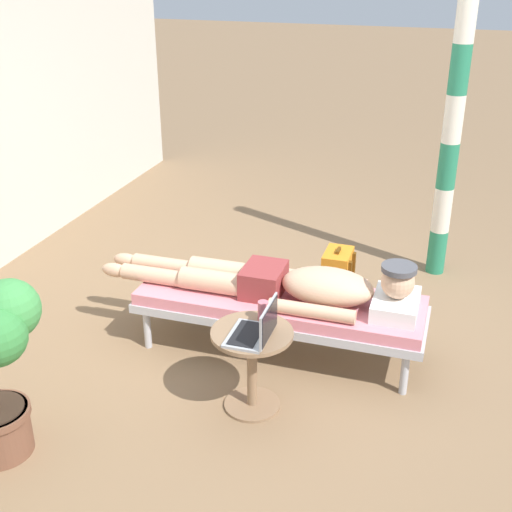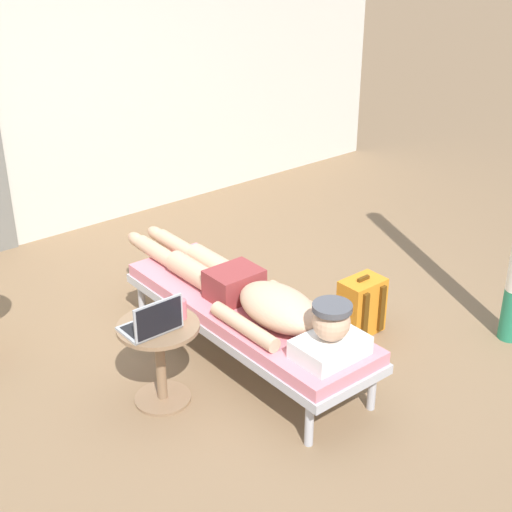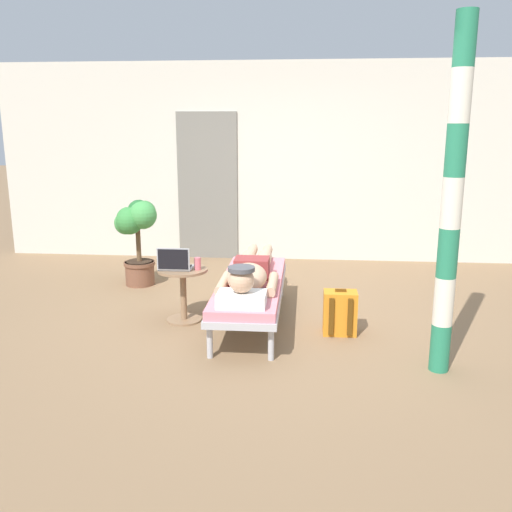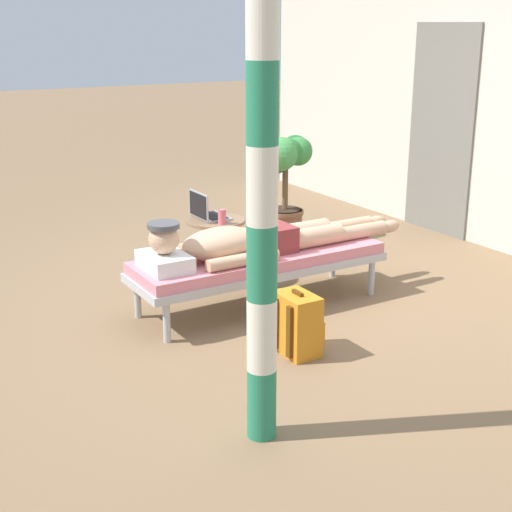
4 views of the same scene
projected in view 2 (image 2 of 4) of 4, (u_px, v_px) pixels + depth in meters
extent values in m
plane|color=#846647|center=(252.00, 352.00, 4.88)|extent=(40.00, 40.00, 0.00)
cube|color=beige|center=(41.00, 81.00, 6.10)|extent=(7.60, 0.20, 2.70)
cylinder|color=#B7B7BC|center=(142.00, 302.00, 5.20)|extent=(0.05, 0.05, 0.28)
cylinder|color=#B7B7BC|center=(200.00, 281.00, 5.48)|extent=(0.05, 0.05, 0.28)
cylinder|color=#B7B7BC|center=(309.00, 424.00, 3.99)|extent=(0.05, 0.05, 0.28)
cylinder|color=#B7B7BC|center=(372.00, 389.00, 4.27)|extent=(0.05, 0.05, 0.28)
cube|color=#B7B7BC|center=(246.00, 319.00, 4.66)|extent=(0.60, 1.94, 0.06)
cube|color=pink|center=(246.00, 309.00, 4.63)|extent=(0.58, 1.90, 0.08)
cube|color=white|center=(330.00, 347.00, 4.06)|extent=(0.40, 0.28, 0.11)
sphere|color=#D8A884|center=(332.00, 323.00, 3.99)|extent=(0.21, 0.21, 0.21)
cylinder|color=#4C4C51|center=(332.00, 307.00, 3.95)|extent=(0.22, 0.22, 0.03)
ellipsoid|color=#D8A884|center=(279.00, 307.00, 4.34)|extent=(0.35, 0.60, 0.23)
cylinder|color=#D8A884|center=(244.00, 326.00, 4.28)|extent=(0.09, 0.55, 0.09)
cylinder|color=#D8A884|center=(300.00, 303.00, 4.53)|extent=(0.09, 0.55, 0.09)
cube|color=maroon|center=(234.00, 284.00, 4.65)|extent=(0.33, 0.26, 0.19)
cylinder|color=#D8A884|center=(193.00, 272.00, 4.85)|extent=(0.15, 0.42, 0.15)
cylinder|color=#D8A884|center=(158.00, 252.00, 5.15)|extent=(0.11, 0.44, 0.11)
ellipsoid|color=#D8A884|center=(137.00, 240.00, 5.36)|extent=(0.09, 0.20, 0.10)
cylinder|color=#D8A884|center=(213.00, 264.00, 4.94)|extent=(0.15, 0.42, 0.15)
cylinder|color=#D8A884|center=(178.00, 246.00, 5.25)|extent=(0.11, 0.44, 0.11)
ellipsoid|color=#D8A884|center=(156.00, 234.00, 5.45)|extent=(0.09, 0.20, 0.10)
cylinder|color=#8C6B4C|center=(163.00, 398.00, 4.41)|extent=(0.34, 0.34, 0.02)
cylinder|color=#8C6B4C|center=(161.00, 364.00, 4.30)|extent=(0.06, 0.06, 0.48)
cylinder|color=#8C6B4C|center=(158.00, 327.00, 4.19)|extent=(0.48, 0.48, 0.02)
cube|color=#A5A8AD|center=(149.00, 327.00, 4.15)|extent=(0.31, 0.22, 0.02)
cube|color=black|center=(148.00, 325.00, 4.15)|extent=(0.27, 0.15, 0.00)
cube|color=#A5A8AD|center=(159.00, 318.00, 4.02)|extent=(0.31, 0.01, 0.21)
cube|color=black|center=(160.00, 319.00, 4.01)|extent=(0.29, 0.00, 0.19)
cylinder|color=#D86672|center=(181.00, 309.00, 4.23)|extent=(0.06, 0.06, 0.12)
cube|color=orange|center=(361.00, 306.00, 5.03)|extent=(0.30, 0.20, 0.40)
cube|color=orange|center=(348.00, 308.00, 5.14)|extent=(0.23, 0.04, 0.18)
cube|color=#56330C|center=(365.00, 316.00, 4.90)|extent=(0.04, 0.02, 0.34)
cube|color=#56330C|center=(382.00, 308.00, 5.00)|extent=(0.04, 0.02, 0.34)
cube|color=#56330C|center=(363.00, 279.00, 4.93)|extent=(0.10, 0.02, 0.02)
cylinder|color=#267F59|center=(512.00, 314.00, 4.95)|extent=(0.15, 0.15, 0.37)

